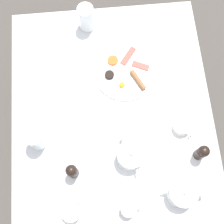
{
  "coord_description": "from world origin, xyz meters",
  "views": [
    {
      "loc": [
        -0.04,
        -0.43,
        2.16
      ],
      "look_at": [
        0.0,
        0.0,
        0.75
      ],
      "focal_mm": 50.0,
      "sensor_mm": 36.0,
      "label": 1
    }
  ],
  "objects_px": {
    "creamer_jug": "(128,210)",
    "fork_by_plate": "(162,29)",
    "teapot_near": "(182,193)",
    "fork_spare": "(47,111)",
    "teacup_with_saucer_left": "(72,212)",
    "salt_grinder": "(202,153)",
    "napkin_folded": "(44,42)",
    "teacup_with_saucer_right": "(182,127)",
    "breakfast_plate": "(125,72)",
    "spoon_for_tea": "(176,89)",
    "knife_by_plate": "(69,75)",
    "teapot_far": "(130,155)",
    "pepper_grinder": "(72,171)",
    "water_glass_short": "(36,139)",
    "water_glass_tall": "(86,18)"
  },
  "relations": [
    {
      "from": "water_glass_short",
      "to": "salt_grinder",
      "type": "relative_size",
      "value": 1.08
    },
    {
      "from": "creamer_jug",
      "to": "knife_by_plate",
      "type": "bearing_deg",
      "value": 108.76
    },
    {
      "from": "breakfast_plate",
      "to": "spoon_for_tea",
      "type": "relative_size",
      "value": 2.3
    },
    {
      "from": "creamer_jug",
      "to": "fork_by_plate",
      "type": "bearing_deg",
      "value": 72.66
    },
    {
      "from": "teacup_with_saucer_right",
      "to": "creamer_jug",
      "type": "relative_size",
      "value": 1.69
    },
    {
      "from": "water_glass_short",
      "to": "pepper_grinder",
      "type": "distance_m",
      "value": 0.22
    },
    {
      "from": "breakfast_plate",
      "to": "napkin_folded",
      "type": "height_order",
      "value": "breakfast_plate"
    },
    {
      "from": "teacup_with_saucer_right",
      "to": "napkin_folded",
      "type": "xyz_separation_m",
      "value": [
        -0.63,
        0.52,
        -0.02
      ]
    },
    {
      "from": "water_glass_short",
      "to": "knife_by_plate",
      "type": "bearing_deg",
      "value": 64.32
    },
    {
      "from": "teacup_with_saucer_right",
      "to": "water_glass_short",
      "type": "bearing_deg",
      "value": -179.45
    },
    {
      "from": "salt_grinder",
      "to": "spoon_for_tea",
      "type": "bearing_deg",
      "value": 98.77
    },
    {
      "from": "teapot_near",
      "to": "fork_spare",
      "type": "height_order",
      "value": "teapot_near"
    },
    {
      "from": "pepper_grinder",
      "to": "teapot_near",
      "type": "bearing_deg",
      "value": -16.15
    },
    {
      "from": "breakfast_plate",
      "to": "spoon_for_tea",
      "type": "bearing_deg",
      "value": -24.55
    },
    {
      "from": "teacup_with_saucer_left",
      "to": "salt_grinder",
      "type": "relative_size",
      "value": 1.21
    },
    {
      "from": "salt_grinder",
      "to": "napkin_folded",
      "type": "height_order",
      "value": "salt_grinder"
    },
    {
      "from": "teacup_with_saucer_left",
      "to": "knife_by_plate",
      "type": "relative_size",
      "value": 0.88
    },
    {
      "from": "teapot_near",
      "to": "fork_by_plate",
      "type": "bearing_deg",
      "value": -81.48
    },
    {
      "from": "creamer_jug",
      "to": "fork_by_plate",
      "type": "xyz_separation_m",
      "value": [
        0.27,
        0.88,
        -0.03
      ]
    },
    {
      "from": "fork_by_plate",
      "to": "creamer_jug",
      "type": "bearing_deg",
      "value": -107.34
    },
    {
      "from": "knife_by_plate",
      "to": "fork_spare",
      "type": "distance_m",
      "value": 0.21
    },
    {
      "from": "teacup_with_saucer_right",
      "to": "breakfast_plate",
      "type": "bearing_deg",
      "value": 127.0
    },
    {
      "from": "breakfast_plate",
      "to": "creamer_jug",
      "type": "height_order",
      "value": "creamer_jug"
    },
    {
      "from": "pepper_grinder",
      "to": "water_glass_tall",
      "type": "bearing_deg",
      "value": 81.52
    },
    {
      "from": "teacup_with_saucer_right",
      "to": "fork_by_plate",
      "type": "relative_size",
      "value": 0.82
    },
    {
      "from": "pepper_grinder",
      "to": "napkin_folded",
      "type": "xyz_separation_m",
      "value": [
        -0.12,
        0.68,
        -0.06
      ]
    },
    {
      "from": "teapot_far",
      "to": "teacup_with_saucer_right",
      "type": "distance_m",
      "value": 0.28
    },
    {
      "from": "teapot_far",
      "to": "pepper_grinder",
      "type": "relative_size",
      "value": 1.61
    },
    {
      "from": "teapot_near",
      "to": "teapot_far",
      "type": "height_order",
      "value": "same"
    },
    {
      "from": "teapot_far",
      "to": "spoon_for_tea",
      "type": "xyz_separation_m",
      "value": [
        0.26,
        0.31,
        -0.05
      ]
    },
    {
      "from": "teapot_near",
      "to": "knife_by_plate",
      "type": "height_order",
      "value": "teapot_near"
    },
    {
      "from": "water_glass_tall",
      "to": "salt_grinder",
      "type": "distance_m",
      "value": 0.86
    },
    {
      "from": "knife_by_plate",
      "to": "creamer_jug",
      "type": "bearing_deg",
      "value": -71.24
    },
    {
      "from": "pepper_grinder",
      "to": "fork_by_plate",
      "type": "distance_m",
      "value": 0.86
    },
    {
      "from": "spoon_for_tea",
      "to": "water_glass_tall",
      "type": "bearing_deg",
      "value": 136.28
    },
    {
      "from": "water_glass_short",
      "to": "creamer_jug",
      "type": "height_order",
      "value": "water_glass_short"
    },
    {
      "from": "teacup_with_saucer_left",
      "to": "teapot_near",
      "type": "bearing_deg",
      "value": 3.94
    },
    {
      "from": "teacup_with_saucer_right",
      "to": "water_glass_tall",
      "type": "relative_size",
      "value": 1.02
    },
    {
      "from": "pepper_grinder",
      "to": "fork_spare",
      "type": "distance_m",
      "value": 0.33
    },
    {
      "from": "teacup_with_saucer_right",
      "to": "pepper_grinder",
      "type": "distance_m",
      "value": 0.54
    },
    {
      "from": "pepper_grinder",
      "to": "fork_by_plate",
      "type": "xyz_separation_m",
      "value": [
        0.5,
        0.7,
        -0.06
      ]
    },
    {
      "from": "creamer_jug",
      "to": "knife_by_plate",
      "type": "height_order",
      "value": "creamer_jug"
    },
    {
      "from": "water_glass_tall",
      "to": "fork_by_plate",
      "type": "distance_m",
      "value": 0.4
    },
    {
      "from": "teapot_far",
      "to": "creamer_jug",
      "type": "relative_size",
      "value": 2.25
    },
    {
      "from": "salt_grinder",
      "to": "fork_by_plate",
      "type": "distance_m",
      "value": 0.68
    },
    {
      "from": "breakfast_plate",
      "to": "salt_grinder",
      "type": "distance_m",
      "value": 0.53
    },
    {
      "from": "teacup_with_saucer_right",
      "to": "napkin_folded",
      "type": "height_order",
      "value": "teacup_with_saucer_right"
    },
    {
      "from": "teacup_with_saucer_left",
      "to": "fork_by_plate",
      "type": "distance_m",
      "value": 1.01
    },
    {
      "from": "fork_by_plate",
      "to": "fork_spare",
      "type": "distance_m",
      "value": 0.73
    },
    {
      "from": "teacup_with_saucer_right",
      "to": "spoon_for_tea",
      "type": "xyz_separation_m",
      "value": [
        0.01,
        0.2,
        -0.02
      ]
    }
  ]
}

